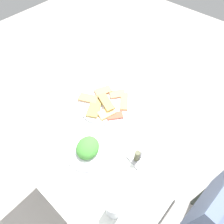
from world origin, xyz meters
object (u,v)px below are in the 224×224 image
at_px(spoon, 159,134).
at_px(pide_platter, 105,103).
at_px(dining_chair, 220,221).
at_px(fork, 154,130).
at_px(paper_napkin, 156,133).
at_px(soda_can, 114,207).
at_px(condiment_caddy, 138,156).
at_px(dining_table, 117,131).
at_px(salad_plate_greens, 88,149).

bearing_deg(spoon, pide_platter, -83.68).
height_order(dining_chair, fork, dining_chair).
bearing_deg(spoon, paper_napkin, -89.61).
xyz_separation_m(dining_chair, pide_platter, (-0.03, -0.85, 0.26)).
distance_m(pide_platter, fork, 0.33).
xyz_separation_m(soda_can, condiment_caddy, (-0.26, -0.07, -0.04)).
relative_size(dining_chair, fork, 4.66).
bearing_deg(soda_can, fork, -166.76).
height_order(paper_napkin, fork, fork).
bearing_deg(dining_table, fork, 117.19).
xyz_separation_m(pide_platter, spoon, (-0.04, 0.36, -0.01)).
height_order(pide_platter, paper_napkin, pide_platter).
height_order(dining_table, paper_napkin, paper_napkin).
bearing_deg(pide_platter, dining_table, 68.90).
relative_size(soda_can, paper_napkin, 0.79).
bearing_deg(condiment_caddy, spoon, 178.96).
height_order(fork, condiment_caddy, condiment_caddy).
bearing_deg(dining_table, soda_can, 39.32).
height_order(soda_can, fork, soda_can).
bearing_deg(soda_can, paper_napkin, -168.98).
bearing_deg(pide_platter, soda_can, 46.76).
height_order(dining_table, fork, fork).
height_order(dining_table, pide_platter, pide_platter).
bearing_deg(salad_plate_greens, paper_napkin, 148.16).
relative_size(dining_chair, condiment_caddy, 8.38).
height_order(soda_can, spoon, soda_can).
bearing_deg(dining_table, salad_plate_greens, 0.63).
distance_m(dining_chair, salad_plate_greens, 0.79).
distance_m(dining_chair, paper_napkin, 0.57).
bearing_deg(soda_can, condiment_caddy, -164.67).
distance_m(salad_plate_greens, paper_napkin, 0.38).
distance_m(dining_chair, spoon, 0.55).
distance_m(soda_can, fork, 0.46).
xyz_separation_m(pide_platter, condiment_caddy, (0.14, 0.36, 0.01)).
distance_m(pide_platter, salad_plate_greens, 0.32).
bearing_deg(pide_platter, salad_plate_greens, 27.70).
relative_size(dining_chair, paper_napkin, 5.87).
bearing_deg(condiment_caddy, fork, -169.82).
bearing_deg(salad_plate_greens, spoon, 145.88).
height_order(dining_chair, spoon, dining_chair).
bearing_deg(dining_table, pide_platter, -111.10).
xyz_separation_m(dining_chair, fork, (-0.07, -0.52, 0.26)).
xyz_separation_m(dining_table, dining_chair, (-0.03, 0.70, -0.16)).
bearing_deg(fork, salad_plate_greens, -29.71).
distance_m(paper_napkin, spoon, 0.02).
bearing_deg(paper_napkin, condiment_caddy, 4.61).
relative_size(dining_chair, soda_can, 7.43).
relative_size(salad_plate_greens, soda_can, 1.92).
bearing_deg(paper_napkin, soda_can, 11.02).
relative_size(salad_plate_greens, spoon, 1.41).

